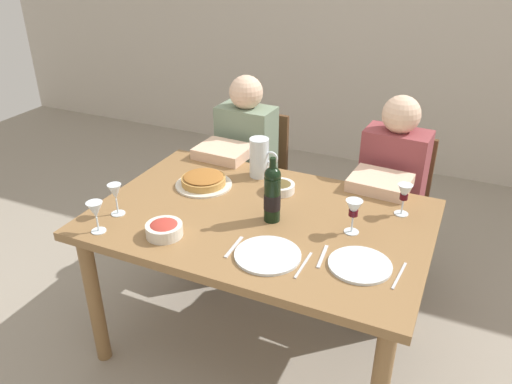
# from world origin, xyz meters

# --- Properties ---
(ground_plane) EXTENTS (8.00, 8.00, 0.00)m
(ground_plane) POSITION_xyz_m (0.00, 0.00, 0.00)
(ground_plane) COLOR gray
(back_wall) EXTENTS (8.00, 0.10, 2.80)m
(back_wall) POSITION_xyz_m (0.00, 2.52, 1.40)
(back_wall) COLOR beige
(back_wall) RESTS_ON ground
(dining_table) EXTENTS (1.50, 1.00, 0.76)m
(dining_table) POSITION_xyz_m (0.00, 0.00, 0.67)
(dining_table) COLOR olive
(dining_table) RESTS_ON ground
(wine_bottle) EXTENTS (0.07, 0.07, 0.30)m
(wine_bottle) POSITION_xyz_m (0.06, -0.01, 0.89)
(wine_bottle) COLOR black
(wine_bottle) RESTS_ON dining_table
(water_pitcher) EXTENTS (0.15, 0.10, 0.21)m
(water_pitcher) POSITION_xyz_m (-0.17, 0.38, 0.85)
(water_pitcher) COLOR silver
(water_pitcher) RESTS_ON dining_table
(baked_tart) EXTENTS (0.29, 0.29, 0.06)m
(baked_tart) POSITION_xyz_m (-0.38, 0.15, 0.79)
(baked_tart) COLOR silver
(baked_tart) RESTS_ON dining_table
(salad_bowl) EXTENTS (0.16, 0.16, 0.06)m
(salad_bowl) POSITION_xyz_m (-0.30, -0.32, 0.79)
(salad_bowl) COLOR silver
(salad_bowl) RESTS_ON dining_table
(olive_bowl) EXTENTS (0.15, 0.15, 0.05)m
(olive_bowl) POSITION_xyz_m (-0.01, 0.25, 0.79)
(olive_bowl) COLOR white
(olive_bowl) RESTS_ON dining_table
(wine_glass_left_diner) EXTENTS (0.06, 0.06, 0.15)m
(wine_glass_left_diner) POSITION_xyz_m (-0.60, -0.26, 0.87)
(wine_glass_left_diner) COLOR silver
(wine_glass_left_diner) RESTS_ON dining_table
(wine_glass_right_diner) EXTENTS (0.07, 0.07, 0.14)m
(wine_glass_right_diner) POSITION_xyz_m (-0.58, -0.41, 0.86)
(wine_glass_right_diner) COLOR silver
(wine_glass_right_diner) RESTS_ON dining_table
(wine_glass_centre) EXTENTS (0.07, 0.07, 0.15)m
(wine_glass_centre) POSITION_xyz_m (0.41, 0.03, 0.87)
(wine_glass_centre) COLOR silver
(wine_glass_centre) RESTS_ON dining_table
(wine_glass_spare) EXTENTS (0.07, 0.07, 0.15)m
(wine_glass_spare) POSITION_xyz_m (0.58, 0.28, 0.86)
(wine_glass_spare) COLOR silver
(wine_glass_spare) RESTS_ON dining_table
(dinner_plate_left_setting) EXTENTS (0.25, 0.25, 0.01)m
(dinner_plate_left_setting) POSITION_xyz_m (0.50, -0.19, 0.77)
(dinner_plate_left_setting) COLOR silver
(dinner_plate_left_setting) RESTS_ON dining_table
(dinner_plate_right_setting) EXTENTS (0.27, 0.27, 0.01)m
(dinner_plate_right_setting) POSITION_xyz_m (0.16, -0.28, 0.77)
(dinner_plate_right_setting) COLOR silver
(dinner_plate_right_setting) RESTS_ON dining_table
(fork_left_setting) EXTENTS (0.03, 0.16, 0.00)m
(fork_left_setting) POSITION_xyz_m (0.35, -0.19, 0.76)
(fork_left_setting) COLOR silver
(fork_left_setting) RESTS_ON dining_table
(knife_left_setting) EXTENTS (0.03, 0.18, 0.00)m
(knife_left_setting) POSITION_xyz_m (0.65, -0.19, 0.76)
(knife_left_setting) COLOR silver
(knife_left_setting) RESTS_ON dining_table
(knife_right_setting) EXTENTS (0.01, 0.18, 0.00)m
(knife_right_setting) POSITION_xyz_m (0.31, -0.28, 0.76)
(knife_right_setting) COLOR silver
(knife_right_setting) RESTS_ON dining_table
(spoon_right_setting) EXTENTS (0.02, 0.16, 0.00)m
(spoon_right_setting) POSITION_xyz_m (0.01, -0.28, 0.76)
(spoon_right_setting) COLOR silver
(spoon_right_setting) RESTS_ON dining_table
(chair_left) EXTENTS (0.42, 0.42, 0.87)m
(chair_left) POSITION_xyz_m (-0.45, 0.92, 0.50)
(chair_left) COLOR brown
(chair_left) RESTS_ON ground
(diner_left) EXTENTS (0.35, 0.51, 1.16)m
(diner_left) POSITION_xyz_m (-0.46, 0.68, 0.62)
(diner_left) COLOR gray
(diner_left) RESTS_ON ground
(chair_right) EXTENTS (0.43, 0.43, 0.87)m
(chair_right) POSITION_xyz_m (0.46, 0.90, 0.50)
(chair_right) COLOR brown
(chair_right) RESTS_ON ground
(diner_right) EXTENTS (0.35, 0.52, 1.16)m
(diner_right) POSITION_xyz_m (0.44, 0.66, 0.62)
(diner_right) COLOR #8E3D42
(diner_right) RESTS_ON ground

